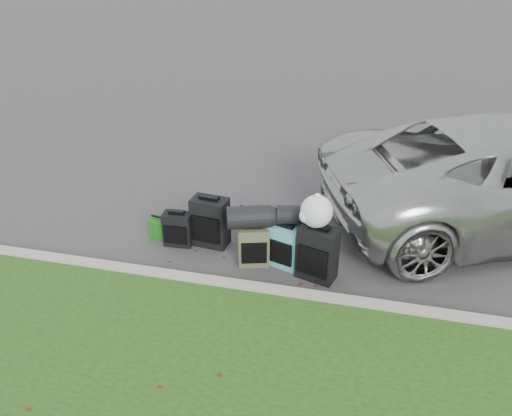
% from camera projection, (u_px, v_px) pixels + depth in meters
% --- Properties ---
extents(ground, '(120.00, 120.00, 0.00)m').
position_uv_depth(ground, '(260.00, 250.00, 6.97)').
color(ground, '#383535').
rests_on(ground, ground).
extents(curb, '(120.00, 0.18, 0.15)m').
position_uv_depth(curb, '(241.00, 289.00, 6.08)').
color(curb, '#9E937F').
rests_on(curb, ground).
extents(suitcase_small_black, '(0.40, 0.24, 0.49)m').
position_uv_depth(suitcase_small_black, '(178.00, 229.00, 6.99)').
color(suitcase_small_black, black).
rests_on(suitcase_small_black, ground).
extents(suitcase_large_black_left, '(0.52, 0.35, 0.71)m').
position_uv_depth(suitcase_large_black_left, '(210.00, 222.00, 6.95)').
color(suitcase_large_black_left, black).
rests_on(suitcase_large_black_left, ground).
extents(suitcase_olive, '(0.46, 0.35, 0.55)m').
position_uv_depth(suitcase_olive, '(254.00, 246.00, 6.56)').
color(suitcase_olive, '#43432B').
rests_on(suitcase_olive, ground).
extents(suitcase_teal, '(0.47, 0.36, 0.59)m').
position_uv_depth(suitcase_teal, '(285.00, 246.00, 6.52)').
color(suitcase_teal, teal).
rests_on(suitcase_teal, ground).
extents(suitcase_large_black_right, '(0.54, 0.41, 0.72)m').
position_uv_depth(suitcase_large_black_right, '(318.00, 253.00, 6.25)').
color(suitcase_large_black_right, black).
rests_on(suitcase_large_black_right, ground).
extents(tote_green, '(0.29, 0.25, 0.30)m').
position_uv_depth(tote_green, '(160.00, 228.00, 7.20)').
color(tote_green, '#1A6215').
rests_on(tote_green, ground).
extents(tote_navy, '(0.30, 0.26, 0.27)m').
position_uv_depth(tote_navy, '(247.00, 218.00, 7.49)').
color(tote_navy, navy).
rests_on(tote_navy, ground).
extents(duffel_left, '(0.62, 0.46, 0.30)m').
position_uv_depth(duffel_left, '(249.00, 217.00, 6.37)').
color(duffel_left, black).
rests_on(duffel_left, suitcase_olive).
extents(duffel_right, '(0.49, 0.34, 0.25)m').
position_uv_depth(duffel_right, '(294.00, 215.00, 6.38)').
color(duffel_right, black).
rests_on(duffel_right, suitcase_teal).
extents(trash_bag, '(0.40, 0.40, 0.40)m').
position_uv_depth(trash_bag, '(316.00, 212.00, 6.05)').
color(trash_bag, white).
rests_on(trash_bag, suitcase_large_black_right).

